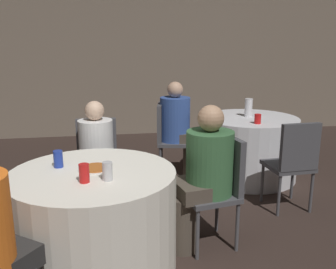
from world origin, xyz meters
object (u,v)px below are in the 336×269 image
Objects in this scene: soda_can_blue at (58,159)px; bottle_far at (249,108)px; chair_near_north at (97,157)px; chair_far_south at (294,159)px; pizza_plate_near at (96,168)px; person_green_jacket at (202,177)px; chair_far_west at (167,133)px; chair_near_east at (220,181)px; person_blue_shirt at (180,129)px; soda_can_silver at (107,171)px; table_near at (95,221)px; table_far at (249,147)px; soda_can_red at (84,173)px; person_white_shirt at (97,161)px.

bottle_far is at bearing 37.43° from soda_can_blue.
chair_near_north is 1.00× the size of chair_far_south.
person_green_jacket is at bearing 7.70° from pizza_plate_near.
chair_far_south is 1.13m from person_green_jacket.
chair_near_north and chair_far_west have the same top height.
chair_near_east is 1.63m from chair_far_west.
person_blue_shirt is (-0.01, 1.59, 0.06)m from chair_near_east.
chair_far_west is at bearing 70.32° from soda_can_silver.
table_near is at bearing 120.91° from soda_can_silver.
bottle_far is at bearing 95.43° from table_far.
chair_far_south is 1.08m from bottle_far.
soda_can_red is at bearing -104.56° from pizza_plate_near.
chair_far_south is 1.92m from pizza_plate_near.
chair_near_east is 0.98m from soda_can_silver.
soda_can_blue reaches higher than pizza_plate_near.
soda_can_silver is (-1.67, -1.80, 0.43)m from table_far.
chair_near_east is at bearing 11.01° from table_near.
chair_near_east is 4.13× the size of bottle_far.
person_blue_shirt is 9.45× the size of soda_can_red.
pizza_plate_near is at bearing -13.37° from chair_far_west.
table_near is 0.48m from soda_can_silver.
soda_can_blue is (-1.05, -1.67, 0.26)m from chair_far_west.
table_near is 9.51× the size of soda_can_silver.
chair_far_south reaches higher than soda_can_red.
chair_far_west reaches higher than soda_can_red.
table_far is 1.28× the size of chair_near_north.
bottle_far is at bearing -153.89° from person_white_shirt.
soda_can_blue is at bearing -142.57° from bottle_far.
soda_can_silver is 1.00× the size of soda_can_red.
soda_can_blue is 1.00× the size of soda_can_red.
chair_near_east is at bearing 20.51° from soda_can_red.
soda_can_red is at bearing 87.72° from person_white_shirt.
chair_far_south is 1.93m from soda_can_silver.
pizza_plate_near is at bearing -18.81° from soda_can_blue.
person_blue_shirt is (0.15, -0.03, 0.06)m from chair_far_west.
chair_near_north is 1.25m from person_blue_shirt.
chair_far_south is at bearing -86.38° from bottle_far.
table_far is at bearing 90.00° from person_blue_shirt.
chair_near_east is 0.17m from person_green_jacket.
chair_near_north is at bearing 165.69° from chair_far_south.
chair_near_east is 3.63× the size of pizza_plate_near.
pizza_plate_near is at bearing 75.44° from soda_can_red.
pizza_plate_near is 0.25m from soda_can_silver.
bottle_far reaches higher than soda_can_red.
table_near is at bearing 90.00° from chair_near_north.
person_white_shirt is 1.04m from soda_can_red.
soda_can_red is (0.20, -0.33, 0.00)m from soda_can_blue.
chair_far_south is at bearing 52.22° from chair_far_west.
soda_can_red is at bearing -134.12° from bottle_far.
person_blue_shirt reaches higher than soda_can_silver.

